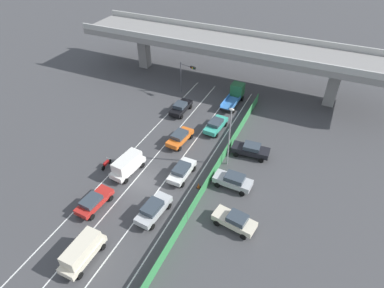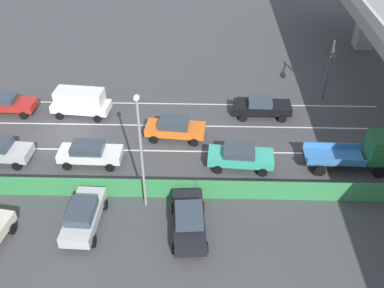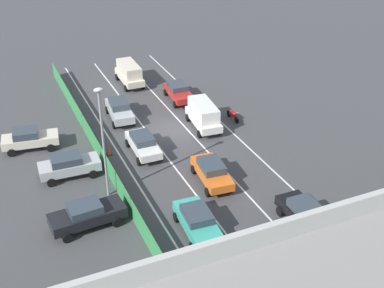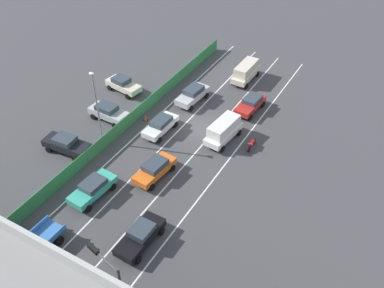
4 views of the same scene
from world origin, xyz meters
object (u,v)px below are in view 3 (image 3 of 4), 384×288
Objects in this scene: car_van_white at (204,114)px; motorcycle at (233,115)px; car_sedan_red at (178,91)px; car_sedan_white at (143,143)px; parked_sedan_dark at (87,214)px; parked_sedan_cream at (29,138)px; car_taxi_orange at (212,171)px; parked_wagon_silver at (69,165)px; car_sedan_black at (306,214)px; car_taxi_teal at (197,221)px; street_lamp at (103,134)px; car_van_cream at (129,73)px; car_sedan_silver at (119,109)px; traffic_cone at (109,151)px.

car_van_white is 3.10m from motorcycle.
car_van_white is 1.08× the size of car_sedan_red.
parked_sedan_dark reaches higher than car_sedan_white.
parked_sedan_cream reaches higher than car_sedan_red.
car_taxi_orange is 1.04× the size of parked_wagon_silver.
car_sedan_black is 1.00× the size of car_taxi_teal.
car_van_cream is at bearing -112.27° from street_lamp.
parked_sedan_cream is 0.95× the size of parked_sedan_dark.
car_sedan_white is 7.10m from street_lamp.
parked_sedan_dark reaches higher than car_taxi_orange.
car_taxi_orange is 8.29m from street_lamp.
car_taxi_teal is 0.58× the size of street_lamp.
motorcycle is 17.94m from parked_sedan_dark.
car_van_white is 2.46× the size of motorcycle.
car_van_white is at bearing 103.86° from car_van_cream.
car_sedan_black is at bearing 108.27° from car_sedan_silver.
street_lamp reaches higher than car_taxi_teal.
car_van_cream is at bearing -83.26° from car_sedan_black.
car_sedan_white is at bearing 51.97° from car_sedan_red.
street_lamp is (4.13, 10.80, 3.83)m from car_sedan_silver.
car_van_white reaches higher than car_sedan_silver.
car_sedan_white is 0.92× the size of car_van_white.
car_van_cream is 26.34m from car_sedan_black.
parked_sedan_cream is at bearing 39.42° from car_van_cream.
car_sedan_silver is (6.29, -19.06, 0.06)m from car_sedan_black.
parked_sedan_dark is (9.43, 20.68, -0.31)m from car_van_cream.
parked_wagon_silver is (6.04, 7.38, 0.00)m from car_sedan_silver.
motorcycle is at bearing 173.21° from parked_sedan_cream.
parked_wagon_silver is (9.24, 14.47, -0.30)m from car_van_cream.
car_sedan_white is 6.47m from car_sedan_silver.
car_taxi_orange reaches higher than traffic_cone.
traffic_cone is at bearing -56.61° from car_sedan_black.
car_sedan_red is (0.02, -20.70, -0.03)m from car_sedan_black.
street_lamp reaches higher than motorcycle.
car_taxi_teal is 1.01× the size of parked_sedan_cream.
car_taxi_teal is at bearing -18.19° from car_sedan_black.
parked_wagon_silver is at bearing -91.80° from parked_sedan_dark.
car_van_white is 8.76m from traffic_cone.
parked_sedan_cream is (7.85, -14.79, 0.02)m from car_taxi_teal.
parked_wagon_silver is 6.14× the size of traffic_cone.
car_taxi_orange is at bearing 168.60° from street_lamp.
car_taxi_orange is at bearing -124.68° from car_taxi_teal.
car_sedan_white is 0.92× the size of parked_sedan_dark.
car_sedan_silver reaches higher than parked_sedan_dark.
street_lamp is at bearing -57.31° from car_taxi_teal.
motorcycle is 17.19m from parked_sedan_cream.
car_van_cream is at bearing -98.03° from car_taxi_teal.
car_sedan_white is 1.00× the size of car_sedan_red.
street_lamp reaches higher than car_sedan_white.
car_taxi_teal is at bearing 151.02° from parked_sedan_dark.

